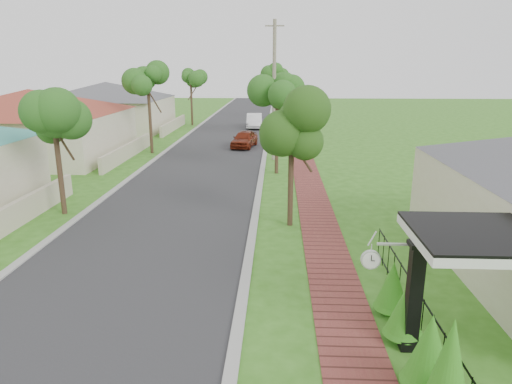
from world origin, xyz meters
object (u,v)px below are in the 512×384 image
(porch_post, at_px, (413,302))
(station_clock, at_px, (372,258))
(near_tree, at_px, (292,131))
(parked_car_red, at_px, (244,139))
(utility_pole, at_px, (274,91))
(parked_car_white, at_px, (254,121))

(porch_post, xyz_separation_m, station_clock, (-0.86, 0.40, 0.83))
(near_tree, bearing_deg, parked_car_red, 99.88)
(parked_car_red, distance_m, utility_pole, 6.46)
(near_tree, relative_size, utility_pole, 0.53)
(porch_post, xyz_separation_m, near_tree, (-2.48, 8.00, 2.62))
(parked_car_red, relative_size, utility_pole, 0.42)
(porch_post, bearing_deg, station_clock, 155.15)
(parked_car_red, bearing_deg, utility_pole, -53.69)
(porch_post, height_order, near_tree, near_tree)
(parked_car_white, distance_m, near_tree, 29.29)
(utility_pole, bearing_deg, parked_car_white, 97.49)
(porch_post, distance_m, parked_car_white, 37.37)
(utility_pole, bearing_deg, near_tree, -86.53)
(station_clock, bearing_deg, near_tree, 102.00)
(porch_post, relative_size, parked_car_red, 0.67)
(parked_car_red, xyz_separation_m, station_clock, (4.69, -25.24, 1.31))
(near_tree, xyz_separation_m, station_clock, (1.61, -7.60, -1.79))
(parked_car_white, bearing_deg, near_tree, -87.17)
(porch_post, distance_m, near_tree, 8.77)
(porch_post, xyz_separation_m, parked_car_white, (-5.37, 36.99, -0.41))
(station_clock, bearing_deg, porch_post, -24.85)
(parked_car_red, bearing_deg, parked_car_white, 99.20)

